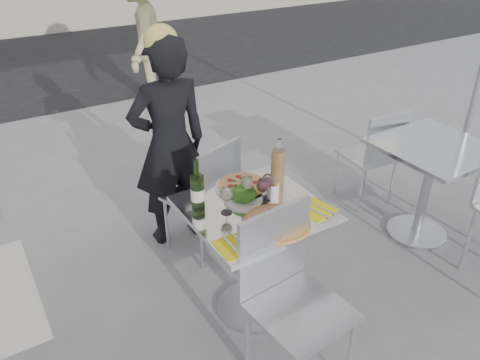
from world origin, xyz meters
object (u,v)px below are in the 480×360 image
pedestrian_b (141,35)px  chair_far (209,190)px  pizza_far (242,185)px  wineglass_red_b (268,182)px  carafe (278,166)px  chair_near (288,286)px  wine_bottle (198,190)px  side_chair_rfar (375,151)px  napkin_right (315,209)px  wineglass_red_a (263,186)px  side_table_right (430,172)px  sugar_shaker (273,190)px  pizza_near (277,223)px  salad_plate (243,195)px  woman_diner (170,145)px  wineglass_white_a (226,195)px  main_table (254,239)px  wineglass_white_b (247,183)px  napkin_left (236,246)px

pedestrian_b → chair_far: bearing=13.3°
pizza_far → wineglass_red_b: wineglass_red_b is taller
pizza_far → carafe: carafe is taller
carafe → chair_near: bearing=-120.2°
pedestrian_b → wine_bottle: size_ratio=5.74×
side_chair_rfar → napkin_right: bearing=35.8°
carafe → wineglass_red_a: size_ratio=1.84×
side_table_right → sugar_shaker: 1.38m
pedestrian_b → pizza_far: bearing=15.0°
pizza_near → salad_plate: 0.29m
chair_far → salad_plate: size_ratio=3.99×
woman_diner → pizza_near: size_ratio=4.37×
chair_far → side_table_right: bearing=136.9°
pizza_near → sugar_shaker: size_ratio=3.25×
side_table_right → chair_far: size_ratio=0.85×
wineglass_red_a → pizza_near: bearing=-103.7°
chair_far → wineglass_white_a: bearing=51.7°
salad_plate → pizza_near: bearing=-84.9°
wineglass_red_a → main_table: bearing=-164.6°
side_chair_rfar → wine_bottle: size_ratio=2.85×
pizza_far → sugar_shaker: size_ratio=2.97×
woman_diner → carafe: size_ratio=5.24×
wineglass_white_b → napkin_right: bearing=-45.9°
side_chair_rfar → pizza_near: bearing=31.4°
woman_diner → side_chair_rfar: bearing=167.1°
wineglass_red_a → chair_far: bearing=91.5°
pizza_near → pizza_far: size_ratio=1.09×
pedestrian_b → sugar_shaker: bearing=16.9°
wineglass_red_a → chair_near: bearing=-108.1°
main_table → side_chair_rfar: side_chair_rfar is taller
side_chair_rfar → napkin_left: (-1.75, -0.74, 0.26)m
main_table → chair_far: 0.63m
pizza_far → woman_diner: bearing=100.2°
chair_near → pizza_near: 0.32m
carafe → wineglass_white_a: carafe is taller
chair_near → napkin_right: bearing=29.3°
chair_far → side_chair_rfar: size_ratio=1.04×
pedestrian_b → pizza_near: pedestrian_b is taller
side_chair_rfar → wineglass_white_b: 1.59m
side_chair_rfar → wineglass_white_b: wineglass_white_b is taller
chair_near → napkin_left: (-0.18, 0.20, 0.19)m
chair_near → wineglass_white_b: (0.09, 0.52, 0.30)m
wineglass_white_a → wineglass_red_b: size_ratio=1.00×
woman_diner → wineglass_red_b: woman_diner is taller
side_chair_rfar → salad_plate: size_ratio=3.82×
pizza_far → wineglass_white_b: bearing=-111.1°
pizza_far → salad_plate: (-0.07, -0.12, 0.02)m
wineglass_red_b → chair_far: bearing=96.2°
main_table → wine_bottle: size_ratio=2.54×
sugar_shaker → carafe: bearing=46.6°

